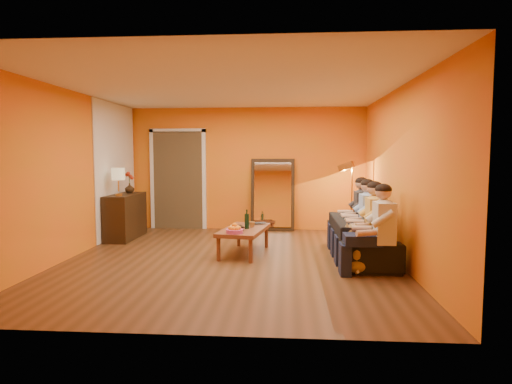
# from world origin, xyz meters

# --- Properties ---
(room_shell) EXTENTS (5.00, 5.50, 2.60)m
(room_shell) POSITION_xyz_m (0.00, 0.37, 1.30)
(room_shell) COLOR brown
(room_shell) RESTS_ON ground
(white_accent) EXTENTS (0.02, 1.90, 2.58)m
(white_accent) POSITION_xyz_m (-2.48, 1.75, 1.30)
(white_accent) COLOR white
(white_accent) RESTS_ON wall_left
(doorway_recess) EXTENTS (1.06, 0.30, 2.10)m
(doorway_recess) POSITION_xyz_m (-1.50, 2.83, 1.05)
(doorway_recess) COLOR #3F2D19
(doorway_recess) RESTS_ON floor
(door_jamb_left) EXTENTS (0.08, 0.06, 2.20)m
(door_jamb_left) POSITION_xyz_m (-2.07, 2.71, 1.05)
(door_jamb_left) COLOR white
(door_jamb_left) RESTS_ON wall_back
(door_jamb_right) EXTENTS (0.08, 0.06, 2.20)m
(door_jamb_right) POSITION_xyz_m (-0.93, 2.71, 1.05)
(door_jamb_right) COLOR white
(door_jamb_right) RESTS_ON wall_back
(door_header) EXTENTS (1.22, 0.06, 0.08)m
(door_header) POSITION_xyz_m (-1.50, 2.71, 2.12)
(door_header) COLOR white
(door_header) RESTS_ON wall_back
(mirror_frame) EXTENTS (0.92, 0.27, 1.51)m
(mirror_frame) POSITION_xyz_m (0.55, 2.63, 0.76)
(mirror_frame) COLOR black
(mirror_frame) RESTS_ON floor
(mirror_glass) EXTENTS (0.78, 0.21, 1.35)m
(mirror_glass) POSITION_xyz_m (0.55, 2.59, 0.76)
(mirror_glass) COLOR white
(mirror_glass) RESTS_ON mirror_frame
(sideboard) EXTENTS (0.44, 1.18, 0.85)m
(sideboard) POSITION_xyz_m (-2.24, 1.55, 0.42)
(sideboard) COLOR black
(sideboard) RESTS_ON floor
(table_lamp) EXTENTS (0.24, 0.24, 0.51)m
(table_lamp) POSITION_xyz_m (-2.24, 1.25, 1.10)
(table_lamp) COLOR beige
(table_lamp) RESTS_ON sideboard
(sofa) EXTENTS (2.12, 0.83, 0.62)m
(sofa) POSITION_xyz_m (2.00, 0.30, 0.31)
(sofa) COLOR black
(sofa) RESTS_ON floor
(coffee_table) EXTENTS (0.82, 1.31, 0.42)m
(coffee_table) POSITION_xyz_m (0.16, 0.41, 0.21)
(coffee_table) COLOR brown
(coffee_table) RESTS_ON floor
(floor_lamp) EXTENTS (0.37, 0.33, 1.44)m
(floor_lamp) POSITION_xyz_m (2.10, 1.91, 0.72)
(floor_lamp) COLOR gold
(floor_lamp) RESTS_ON floor
(dog) EXTENTS (0.44, 0.61, 0.66)m
(dog) POSITION_xyz_m (1.78, -0.55, 0.33)
(dog) COLOR #9E7B47
(dog) RESTS_ON floor
(person_far_left) EXTENTS (0.70, 0.44, 1.22)m
(person_far_left) POSITION_xyz_m (2.13, -0.70, 0.61)
(person_far_left) COLOR beige
(person_far_left) RESTS_ON sofa
(person_mid_left) EXTENTS (0.70, 0.44, 1.22)m
(person_mid_left) POSITION_xyz_m (2.13, -0.15, 0.61)
(person_mid_left) COLOR gold
(person_mid_left) RESTS_ON sofa
(person_mid_right) EXTENTS (0.70, 0.44, 1.22)m
(person_mid_right) POSITION_xyz_m (2.13, 0.40, 0.61)
(person_mid_right) COLOR #97B6EA
(person_mid_right) RESTS_ON sofa
(person_far_right) EXTENTS (0.70, 0.44, 1.22)m
(person_far_right) POSITION_xyz_m (2.13, 0.95, 0.61)
(person_far_right) COLOR #2E2D32
(person_far_right) RESTS_ON sofa
(fruit_bowl) EXTENTS (0.26, 0.26, 0.16)m
(fruit_bowl) POSITION_xyz_m (0.06, -0.04, 0.50)
(fruit_bowl) COLOR #CA4790
(fruit_bowl) RESTS_ON coffee_table
(wine_bottle) EXTENTS (0.07, 0.07, 0.31)m
(wine_bottle) POSITION_xyz_m (0.21, 0.36, 0.58)
(wine_bottle) COLOR black
(wine_bottle) RESTS_ON coffee_table
(tumbler) EXTENTS (0.10, 0.10, 0.09)m
(tumbler) POSITION_xyz_m (0.28, 0.53, 0.46)
(tumbler) COLOR #B27F3F
(tumbler) RESTS_ON coffee_table
(laptop) EXTENTS (0.41, 0.34, 0.03)m
(laptop) POSITION_xyz_m (0.34, 0.76, 0.43)
(laptop) COLOR black
(laptop) RESTS_ON coffee_table
(book_lower) EXTENTS (0.22, 0.27, 0.02)m
(book_lower) POSITION_xyz_m (-0.02, 0.21, 0.43)
(book_lower) COLOR black
(book_lower) RESTS_ON coffee_table
(book_mid) EXTENTS (0.22, 0.27, 0.02)m
(book_mid) POSITION_xyz_m (-0.01, 0.22, 0.45)
(book_mid) COLOR #AA2913
(book_mid) RESTS_ON book_lower
(book_upper) EXTENTS (0.26, 0.30, 0.02)m
(book_upper) POSITION_xyz_m (-0.02, 0.20, 0.47)
(book_upper) COLOR black
(book_upper) RESTS_ON book_mid
(vase) EXTENTS (0.18, 0.18, 0.19)m
(vase) POSITION_xyz_m (-2.24, 1.80, 0.95)
(vase) COLOR black
(vase) RESTS_ON sideboard
(flowers) EXTENTS (0.17, 0.17, 0.42)m
(flowers) POSITION_xyz_m (-2.24, 1.80, 1.18)
(flowers) COLOR #AA2913
(flowers) RESTS_ON vase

